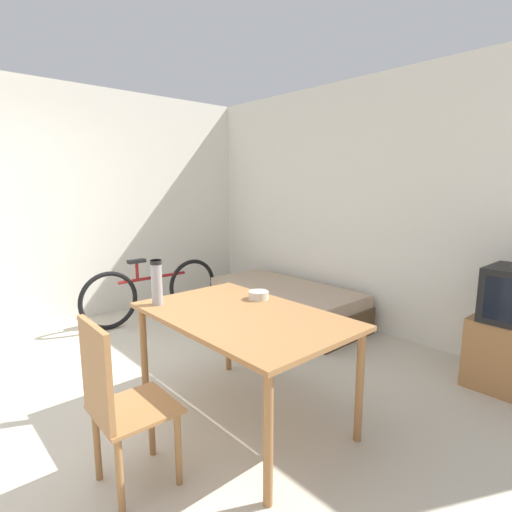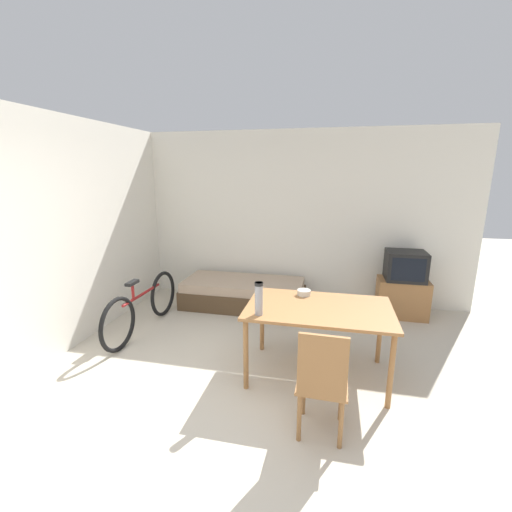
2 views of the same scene
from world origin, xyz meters
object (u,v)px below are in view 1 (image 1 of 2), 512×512
daybed (285,303)px  mate_bowl (259,295)px  dining_table (242,324)px  bicycle (153,291)px  thermos_flask (157,281)px  wooden_chair (117,399)px

daybed → mate_bowl: bearing=-52.6°
dining_table → bicycle: size_ratio=0.83×
dining_table → daybed: bearing=126.2°
thermos_flask → mate_bowl: (0.37, 0.62, -0.14)m
bicycle → thermos_flask: bearing=-26.2°
wooden_chair → mate_bowl: bearing=101.7°
daybed → dining_table: (1.22, -1.66, 0.47)m
mate_bowl → wooden_chair: bearing=-78.3°
daybed → bicycle: size_ratio=1.09×
wooden_chair → mate_bowl: 1.25m
wooden_chair → thermos_flask: bearing=137.2°
thermos_flask → mate_bowl: thermos_flask is taller
dining_table → wooden_chair: bearing=-85.4°
dining_table → thermos_flask: 0.68m
thermos_flask → mate_bowl: size_ratio=2.18×
dining_table → mate_bowl: bearing=120.1°
daybed → wooden_chair: (1.29, -2.55, 0.31)m
mate_bowl → thermos_flask: bearing=-120.8°
daybed → thermos_flask: thermos_flask is taller
daybed → wooden_chair: wooden_chair is taller
wooden_chair → daybed: bearing=116.8°
daybed → thermos_flask: bearing=-71.3°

